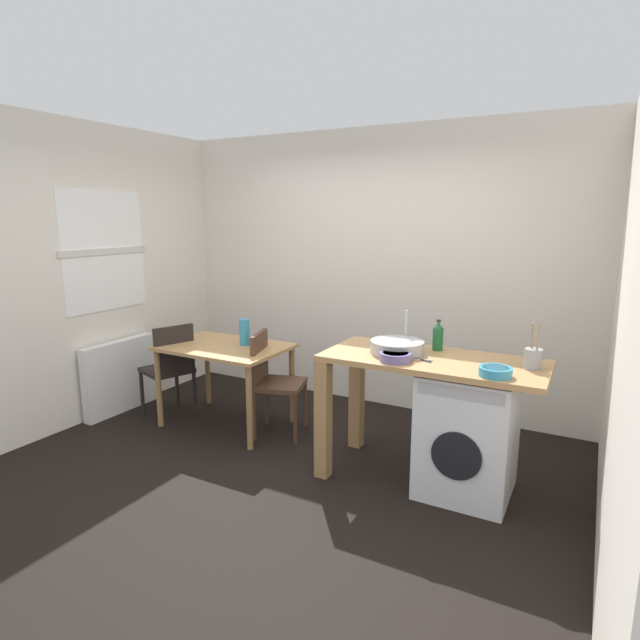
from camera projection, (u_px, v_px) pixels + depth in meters
The scene contains 18 objects.
ground_plane at pixel (279, 471), 3.87m from camera, with size 5.46×5.46×0.00m, color black.
wall_back at pixel (373, 270), 5.11m from camera, with size 4.60×0.10×2.70m, color silver.
wall_window_side at pixel (74, 275), 4.61m from camera, with size 0.12×3.80×2.70m.
wall_counter_side at pixel (634, 323), 2.60m from camera, with size 0.10×3.80×2.70m, color silver.
radiator at pixel (120, 376), 5.01m from camera, with size 0.10×0.80×0.70m, color white.
dining_table at pixel (225, 356), 4.63m from camera, with size 1.10×0.76×0.74m.
chair_person_seat at pixel (170, 366), 4.81m from camera, with size 0.51×0.51×0.90m.
chair_opposite at pixel (272, 377), 4.46m from camera, with size 0.50×0.50×0.90m.
kitchen_counter at pixel (403, 376), 3.68m from camera, with size 1.50×0.68×0.92m.
washing_machine at pixel (468, 432), 3.52m from camera, with size 0.60×0.61×0.86m.
sink_basin at pixel (397, 347), 3.66m from camera, with size 0.38×0.38×0.09m, color #9EA0A5.
tap at pixel (406, 329), 3.80m from camera, with size 0.02×0.02×0.28m, color #B2B2B7.
bottle_tall_green at pixel (438, 336), 3.73m from camera, with size 0.08×0.08×0.23m.
mixing_bowl at pixel (395, 356), 3.46m from camera, with size 0.21×0.21×0.06m.
utensil_crock at pixel (533, 358), 3.28m from camera, with size 0.11×0.11×0.30m.
colander at pixel (495, 371), 3.14m from camera, with size 0.20×0.20×0.06m.
vase at pixel (245, 332), 4.60m from camera, with size 0.09×0.09×0.24m, color teal.
scissors at pixel (422, 360), 3.48m from camera, with size 0.15×0.06×0.01m.
Camera 1 is at (1.98, -2.99, 1.88)m, focal length 29.05 mm.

